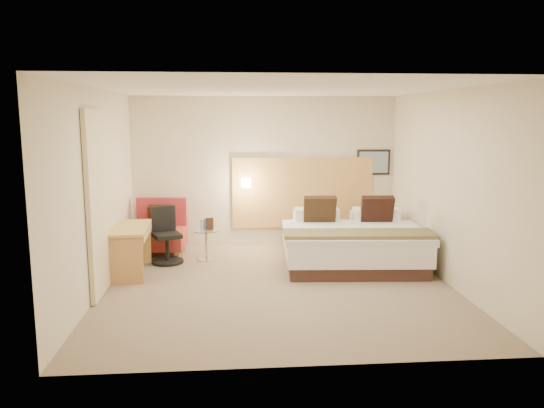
{
  "coord_description": "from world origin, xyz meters",
  "views": [
    {
      "loc": [
        -0.67,
        -7.14,
        2.32
      ],
      "look_at": [
        -0.03,
        0.58,
        1.05
      ],
      "focal_mm": 35.0,
      "sensor_mm": 36.0,
      "label": 1
    }
  ],
  "objects": [
    {
      "name": "wall_front",
      "position": [
        0.0,
        -2.51,
        1.35
      ],
      "size": [
        4.8,
        0.02,
        2.7
      ],
      "primitive_type": "cube",
      "color": "beige",
      "rests_on": "floor"
    },
    {
      "name": "desk",
      "position": [
        -2.11,
        0.71,
        0.57
      ],
      "size": [
        0.58,
        1.17,
        0.72
      ],
      "color": "tan",
      "rests_on": "floor"
    },
    {
      "name": "floor",
      "position": [
        0.0,
        0.0,
        -0.01
      ],
      "size": [
        4.8,
        5.0,
        0.02
      ],
      "primitive_type": "cube",
      "color": "#796751",
      "rests_on": "ground"
    },
    {
      "name": "menu_folder",
      "position": [
        -0.98,
        1.4,
        0.6
      ],
      "size": [
        0.12,
        0.06,
        0.2
      ],
      "primitive_type": "cube",
      "rotation": [
        0.0,
        0.0,
        0.12
      ],
      "color": "#3E2319",
      "rests_on": "side_table"
    },
    {
      "name": "desk_chair",
      "position": [
        -1.68,
        1.29,
        0.37
      ],
      "size": [
        0.65,
        0.65,
        0.89
      ],
      "color": "black",
      "rests_on": "floor"
    },
    {
      "name": "lounge_chair",
      "position": [
        -1.86,
        1.95,
        0.37
      ],
      "size": [
        0.93,
        0.83,
        0.93
      ],
      "color": "#A86B4F",
      "rests_on": "floor"
    },
    {
      "name": "wall_back",
      "position": [
        0.0,
        2.51,
        1.35
      ],
      "size": [
        4.8,
        0.02,
        2.7
      ],
      "primitive_type": "cube",
      "color": "beige",
      "rests_on": "floor"
    },
    {
      "name": "bottle_a",
      "position": [
        -1.11,
        1.39,
        0.59
      ],
      "size": [
        0.06,
        0.06,
        0.18
      ],
      "primitive_type": "cylinder",
      "rotation": [
        0.0,
        0.0,
        0.12
      ],
      "color": "#9ABEEE",
      "rests_on": "side_table"
    },
    {
      "name": "curtain",
      "position": [
        -2.36,
        -0.25,
        1.22
      ],
      "size": [
        0.06,
        0.9,
        2.42
      ],
      "primitive_type": "cube",
      "color": "beige",
      "rests_on": "wall_left"
    },
    {
      "name": "bed",
      "position": [
        1.28,
        1.03,
        0.34
      ],
      "size": [
        2.29,
        2.24,
        1.06
      ],
      "color": "#3A231D",
      "rests_on": "floor"
    },
    {
      "name": "lamp_arm",
      "position": [
        -0.35,
        2.42,
        1.15
      ],
      "size": [
        0.02,
        0.12,
        0.02
      ],
      "primitive_type": "cylinder",
      "rotation": [
        1.57,
        0.0,
        0.0
      ],
      "color": "silver",
      "rests_on": "wall_back"
    },
    {
      "name": "side_table",
      "position": [
        -1.04,
        1.39,
        0.28
      ],
      "size": [
        0.5,
        0.5,
        0.5
      ],
      "color": "silver",
      "rests_on": "floor"
    },
    {
      "name": "headboard_panel",
      "position": [
        0.7,
        2.47,
        0.95
      ],
      "size": [
        2.6,
        0.04,
        1.3
      ],
      "primitive_type": "cube",
      "color": "tan",
      "rests_on": "wall_back"
    },
    {
      "name": "lamp_shade",
      "position": [
        -0.35,
        2.36,
        1.15
      ],
      "size": [
        0.15,
        0.15,
        0.15
      ],
      "primitive_type": "cube",
      "color": "#F8E7C1",
      "rests_on": "wall_back"
    },
    {
      "name": "wall_left",
      "position": [
        -2.41,
        0.0,
        1.35
      ],
      "size": [
        0.02,
        5.0,
        2.7
      ],
      "primitive_type": "cube",
      "color": "beige",
      "rests_on": "floor"
    },
    {
      "name": "wall_right",
      "position": [
        2.41,
        0.0,
        1.35
      ],
      "size": [
        0.02,
        5.0,
        2.7
      ],
      "primitive_type": "cube",
      "color": "beige",
      "rests_on": "floor"
    },
    {
      "name": "ceiling",
      "position": [
        0.0,
        0.0,
        2.71
      ],
      "size": [
        4.8,
        5.0,
        0.02
      ],
      "primitive_type": "cube",
      "color": "white",
      "rests_on": "floor"
    },
    {
      "name": "art_canvas",
      "position": [
        2.02,
        2.46,
        1.5
      ],
      "size": [
        0.54,
        0.01,
        0.39
      ],
      "primitive_type": "cube",
      "color": "gray",
      "rests_on": "wall_back"
    },
    {
      "name": "bottle_b",
      "position": [
        -1.06,
        1.44,
        0.59
      ],
      "size": [
        0.06,
        0.06,
        0.18
      ],
      "primitive_type": "cylinder",
      "rotation": [
        0.0,
        0.0,
        0.12
      ],
      "color": "#788DB9",
      "rests_on": "side_table"
    },
    {
      "name": "art_frame",
      "position": [
        2.02,
        2.48,
        1.5
      ],
      "size": [
        0.62,
        0.03,
        0.47
      ],
      "primitive_type": "cube",
      "color": "black",
      "rests_on": "wall_back"
    }
  ]
}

